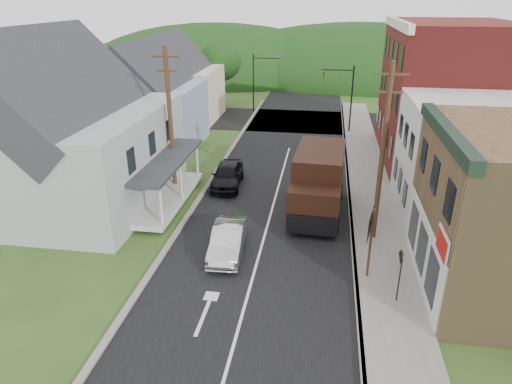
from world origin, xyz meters
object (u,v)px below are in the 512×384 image
at_px(delivery_van, 318,183).
at_px(route_sign_cluster, 370,233).
at_px(warning_sign, 400,268).
at_px(dark_sedan, 227,175).
at_px(silver_sedan, 228,241).

xyz_separation_m(delivery_van, route_sign_cluster, (2.39, -6.40, 0.41)).
bearing_deg(warning_sign, dark_sedan, 123.60).
relative_size(dark_sedan, delivery_van, 0.68).
xyz_separation_m(silver_sedan, dark_sedan, (-1.83, 8.39, 0.08)).
distance_m(dark_sedan, warning_sign, 14.71).
bearing_deg(silver_sedan, delivery_van, 47.97).
height_order(dark_sedan, delivery_van, delivery_van).
bearing_deg(warning_sign, delivery_van, 106.77).
bearing_deg(warning_sign, silver_sedan, 153.05).
height_order(delivery_van, route_sign_cluster, delivery_van).
xyz_separation_m(dark_sedan, warning_sign, (9.45, -11.23, 0.91)).
distance_m(delivery_van, warning_sign, 8.81).
relative_size(silver_sedan, warning_sign, 1.75).
distance_m(silver_sedan, dark_sedan, 8.59).
xyz_separation_m(silver_sedan, warning_sign, (7.62, -2.84, 1.00)).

